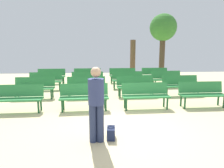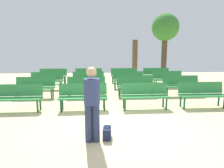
{
  "view_description": "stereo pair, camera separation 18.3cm",
  "coord_description": "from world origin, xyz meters",
  "px_view_note": "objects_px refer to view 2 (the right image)",
  "views": [
    {
      "loc": [
        -0.64,
        -4.84,
        2.01
      ],
      "look_at": [
        0.0,
        3.36,
        0.55
      ],
      "focal_mm": 31.44,
      "sensor_mm": 36.0,
      "label": 1
    },
    {
      "loc": [
        -0.46,
        -4.85,
        2.01
      ],
      "look_at": [
        0.0,
        3.36,
        0.55
      ],
      "focal_mm": 31.44,
      "sensor_mm": 36.0,
      "label": 2
    }
  ],
  "objects_px": {
    "bench_r2_c3": "(168,78)",
    "bench_r3_c0": "(53,75)",
    "bench_r3_c3": "(156,74)",
    "bench_r2_c0": "(47,80)",
    "bench_r0_c0": "(17,96)",
    "bench_r0_c2": "(144,94)",
    "bench_r2_c2": "(128,79)",
    "visitor_with_backpack": "(92,100)",
    "bench_r3_c1": "(89,75)",
    "bench_r1_c0": "(35,86)",
    "handbag": "(107,133)",
    "tree_1": "(135,57)",
    "bench_r1_c3": "(181,84)",
    "bench_r1_c2": "(135,85)",
    "bench_r3_c2": "(124,74)",
    "tree_0": "(165,29)",
    "bench_r2_c1": "(88,79)",
    "bench_r1_c1": "(86,86)",
    "bench_r0_c3": "(202,93)",
    "bench_r0_c1": "(83,95)"
  },
  "relations": [
    {
      "from": "bench_r3_c3",
      "to": "bench_r0_c0",
      "type": "bearing_deg",
      "value": -138.55
    },
    {
      "from": "bench_r3_c2",
      "to": "tree_1",
      "type": "xyz_separation_m",
      "value": [
        1.29,
        3.75,
        0.87
      ]
    },
    {
      "from": "bench_r2_c3",
      "to": "bench_r3_c3",
      "type": "distance_m",
      "value": 1.76
    },
    {
      "from": "bench_r0_c2",
      "to": "bench_r2_c1",
      "type": "bearing_deg",
      "value": 120.18
    },
    {
      "from": "bench_r0_c0",
      "to": "bench_r0_c2",
      "type": "bearing_deg",
      "value": -0.34
    },
    {
      "from": "bench_r3_c0",
      "to": "bench_r3_c2",
      "type": "height_order",
      "value": "same"
    },
    {
      "from": "bench_r2_c0",
      "to": "bench_r3_c0",
      "type": "bearing_deg",
      "value": 91.58
    },
    {
      "from": "bench_r2_c2",
      "to": "visitor_with_backpack",
      "type": "distance_m",
      "value": 6.11
    },
    {
      "from": "tree_1",
      "to": "bench_r0_c2",
      "type": "bearing_deg",
      "value": -97.61
    },
    {
      "from": "bench_r1_c0",
      "to": "tree_1",
      "type": "relative_size",
      "value": 0.59
    },
    {
      "from": "handbag",
      "to": "tree_0",
      "type": "bearing_deg",
      "value": 65.42
    },
    {
      "from": "bench_r2_c3",
      "to": "bench_r3_c0",
      "type": "height_order",
      "value": "same"
    },
    {
      "from": "bench_r1_c2",
      "to": "bench_r3_c0",
      "type": "relative_size",
      "value": 1.01
    },
    {
      "from": "bench_r2_c0",
      "to": "bench_r2_c3",
      "type": "relative_size",
      "value": 1.0
    },
    {
      "from": "visitor_with_backpack",
      "to": "bench_r1_c3",
      "type": "bearing_deg",
      "value": -133.43
    },
    {
      "from": "bench_r2_c0",
      "to": "bench_r3_c1",
      "type": "distance_m",
      "value": 2.72
    },
    {
      "from": "bench_r2_c3",
      "to": "bench_r3_c0",
      "type": "bearing_deg",
      "value": 162.83
    },
    {
      "from": "bench_r3_c1",
      "to": "bench_r0_c0",
      "type": "bearing_deg",
      "value": -110.86
    },
    {
      "from": "bench_r2_c1",
      "to": "bench_r2_c3",
      "type": "distance_m",
      "value": 4.17
    },
    {
      "from": "bench_r0_c3",
      "to": "bench_r3_c3",
      "type": "xyz_separation_m",
      "value": [
        -0.1,
        5.3,
        0.0
      ]
    },
    {
      "from": "bench_r0_c0",
      "to": "handbag",
      "type": "relative_size",
      "value": 4.8
    },
    {
      "from": "bench_r1_c2",
      "to": "tree_0",
      "type": "distance_m",
      "value": 6.63
    },
    {
      "from": "bench_r0_c0",
      "to": "visitor_with_backpack",
      "type": "distance_m",
      "value": 3.45
    },
    {
      "from": "bench_r0_c2",
      "to": "bench_r3_c0",
      "type": "bearing_deg",
      "value": 128.43
    },
    {
      "from": "bench_r0_c2",
      "to": "bench_r3_c3",
      "type": "xyz_separation_m",
      "value": [
        1.94,
        5.36,
        0.0
      ]
    },
    {
      "from": "bench_r3_c2",
      "to": "visitor_with_backpack",
      "type": "distance_m",
      "value": 7.83
    },
    {
      "from": "bench_r1_c0",
      "to": "bench_r3_c3",
      "type": "xyz_separation_m",
      "value": [
        6.15,
        3.64,
        0.0
      ]
    },
    {
      "from": "bench_r1_c2",
      "to": "tree_0",
      "type": "xyz_separation_m",
      "value": [
        2.89,
        5.25,
        2.84
      ]
    },
    {
      "from": "bench_r2_c2",
      "to": "bench_r3_c2",
      "type": "distance_m",
      "value": 1.77
    },
    {
      "from": "bench_r3_c1",
      "to": "bench_r3_c3",
      "type": "distance_m",
      "value": 4.15
    },
    {
      "from": "tree_0",
      "to": "handbag",
      "type": "xyz_separation_m",
      "value": [
        -4.23,
        -9.24,
        -3.21
      ]
    },
    {
      "from": "bench_r1_c2",
      "to": "handbag",
      "type": "xyz_separation_m",
      "value": [
        -1.34,
        -3.99,
        -0.37
      ]
    },
    {
      "from": "bench_r1_c2",
      "to": "bench_r3_c1",
      "type": "height_order",
      "value": "same"
    },
    {
      "from": "bench_r0_c3",
      "to": "bench_r2_c1",
      "type": "distance_m",
      "value": 5.4
    },
    {
      "from": "bench_r2_c2",
      "to": "visitor_with_backpack",
      "type": "xyz_separation_m",
      "value": [
        -1.61,
        -5.88,
        0.43
      ]
    },
    {
      "from": "bench_r3_c0",
      "to": "bench_r3_c3",
      "type": "xyz_separation_m",
      "value": [
        6.26,
        0.12,
        0.0
      ]
    },
    {
      "from": "bench_r1_c1",
      "to": "visitor_with_backpack",
      "type": "xyz_separation_m",
      "value": [
        0.43,
        -4.03,
        0.43
      ]
    },
    {
      "from": "bench_r3_c0",
      "to": "bench_r3_c2",
      "type": "bearing_deg",
      "value": 1.37
    },
    {
      "from": "bench_r0_c2",
      "to": "bench_r2_c0",
      "type": "height_order",
      "value": "same"
    },
    {
      "from": "bench_r0_c0",
      "to": "tree_0",
      "type": "bearing_deg",
      "value": 43.57
    },
    {
      "from": "bench_r1_c0",
      "to": "handbag",
      "type": "height_order",
      "value": "bench_r1_c0"
    },
    {
      "from": "bench_r3_c2",
      "to": "tree_1",
      "type": "height_order",
      "value": "tree_1"
    },
    {
      "from": "bench_r1_c1",
      "to": "bench_r1_c3",
      "type": "distance_m",
      "value": 4.12
    },
    {
      "from": "bench_r0_c0",
      "to": "bench_r0_c1",
      "type": "xyz_separation_m",
      "value": [
        2.14,
        0.04,
        0.0
      ]
    },
    {
      "from": "bench_r1_c0",
      "to": "bench_r2_c2",
      "type": "relative_size",
      "value": 1.0
    },
    {
      "from": "bench_r0_c3",
      "to": "bench_r2_c2",
      "type": "distance_m",
      "value": 4.07
    },
    {
      "from": "bench_r0_c1",
      "to": "bench_r1_c3",
      "type": "bearing_deg",
      "value": 21.43
    },
    {
      "from": "bench_r1_c0",
      "to": "tree_0",
      "type": "bearing_deg",
      "value": 35.46
    },
    {
      "from": "bench_r3_c1",
      "to": "handbag",
      "type": "height_order",
      "value": "bench_r3_c1"
    },
    {
      "from": "bench_r1_c2",
      "to": "tree_0",
      "type": "height_order",
      "value": "tree_0"
    }
  ]
}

